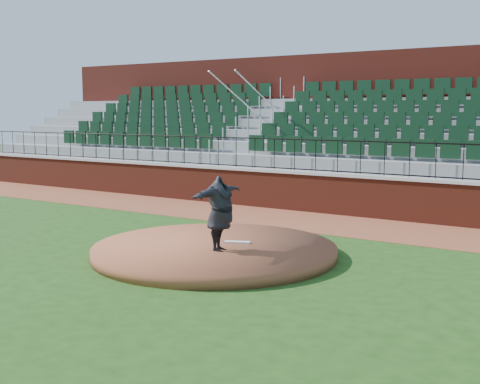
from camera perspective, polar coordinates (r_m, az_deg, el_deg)
name	(u,v)px	position (r m, az deg, el deg)	size (l,w,h in m)	color
ground	(202,258)	(13.66, -3.48, -6.10)	(90.00, 90.00, 0.00)	#1C4112
warning_track	(313,221)	(18.17, 6.78, -2.72)	(34.00, 3.20, 0.01)	brown
field_wall	(337,195)	(19.51, 8.91, -0.29)	(34.00, 0.35, 1.20)	maroon
wall_cap	(337,174)	(19.44, 8.95, 1.61)	(34.00, 0.45, 0.10)	#B7B7B7
wall_railing	(338,157)	(19.39, 8.99, 3.23)	(34.00, 0.05, 1.00)	black
seating_stands	(371,137)	(21.87, 11.98, 4.94)	(34.00, 5.10, 4.60)	gray
concourse_wall	(399,123)	(24.48, 14.42, 6.17)	(34.00, 0.50, 5.50)	maroon
pitchers_mound	(215,251)	(13.80, -2.34, -5.42)	(5.40, 5.40, 0.25)	brown
pitching_rubber	(237,242)	(13.97, -0.24, -4.65)	(0.58, 0.15, 0.04)	white
pitcher	(220,213)	(13.08, -1.85, -1.99)	(1.97, 0.54, 1.60)	black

